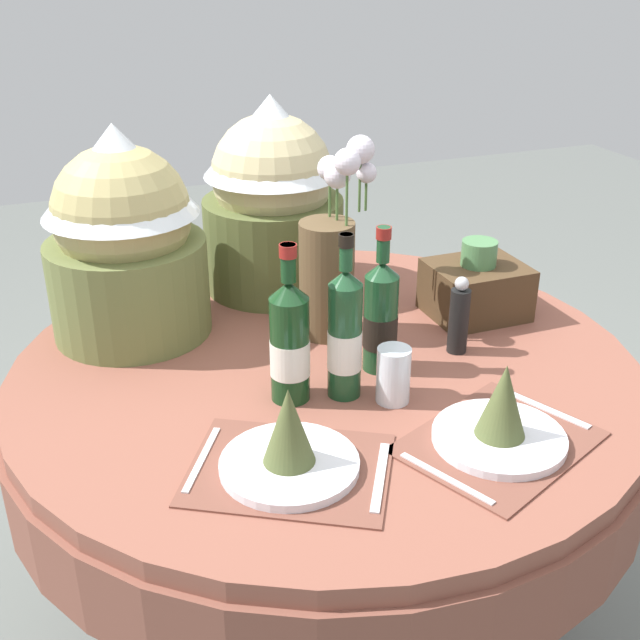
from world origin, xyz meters
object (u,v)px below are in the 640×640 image
Objects in this scene: dining_table at (325,412)px; tumbler_near_right at (393,375)px; wine_bottle_centre at (345,334)px; gift_tub_back_left at (123,229)px; wine_bottle_left at (290,342)px; wine_bottle_right at (381,316)px; woven_basket_side_right at (476,287)px; flower_vase at (330,259)px; pepper_mill at (459,318)px; place_setting_left at (289,447)px; place_setting_right at (501,421)px; gift_tub_back_centre at (272,190)px.

dining_table is 0.28m from tumbler_near_right.
gift_tub_back_left reaches higher than wine_bottle_centre.
dining_table is 4.25× the size of wine_bottle_left.
wine_bottle_right is 2.75× the size of tumbler_near_right.
dining_table is 4.37× the size of wine_bottle_right.
wine_bottle_left is 0.49m from gift_tub_back_left.
wine_bottle_left is at bearing -159.24° from woven_basket_side_right.
flower_vase is 0.21m from wine_bottle_right.
tumbler_near_right is at bearing -49.41° from gift_tub_back_left.
wine_bottle_left is (-0.12, -0.12, 0.26)m from dining_table.
pepper_mill is (0.22, -0.19, -0.10)m from flower_vase.
place_setting_left is at bearing -145.35° from woven_basket_side_right.
place_setting_right is 0.56m from flower_vase.
gift_tub_back_centre is at bearing 73.56° from place_setting_left.
wine_bottle_centre is 2.95× the size of tumbler_near_right.
gift_tub_back_left is (-0.36, 0.29, 0.38)m from dining_table.
woven_basket_side_right is (0.39, -0.34, -0.19)m from gift_tub_back_centre.
wine_bottle_centre is 1.54× the size of woven_basket_side_right.
wine_bottle_left is at bearing 155.85° from tumbler_near_right.
wine_bottle_left reaches higher than place_setting_right.
woven_basket_side_right reaches higher than tumbler_near_right.
place_setting_left is 0.56m from pepper_mill.
pepper_mill is (0.28, -0.07, 0.21)m from dining_table.
place_setting_right is 0.35m from wine_bottle_right.
dining_table is 0.47m from place_setting_right.
flower_vase is 1.36× the size of wine_bottle_left.
dining_table is 6.26× the size of woven_basket_side_right.
gift_tub_back_left is (-0.64, 0.36, 0.17)m from pepper_mill.
wine_bottle_centre reaches higher than place_setting_right.
dining_table is 2.80× the size of gift_tub_back_centre.
place_setting_right reaches higher than tumbler_near_right.
flower_vase is at bearing 90.37° from tumbler_near_right.
flower_vase is 0.38m from woven_basket_side_right.
place_setting_left is (-0.20, -0.34, 0.18)m from dining_table.
wine_bottle_centre reaches higher than woven_basket_side_right.
flower_vase is at bearing 73.94° from wine_bottle_centre.
wine_bottle_centre is 0.31m from pepper_mill.
place_setting_right is 2.36× the size of pepper_mill.
wine_bottle_right is at bearing 12.23° from wine_bottle_left.
gift_tub_back_centre is (0.23, 0.77, 0.21)m from place_setting_left.
place_setting_right is at bearing -77.57° from flower_vase.
place_setting_right is (0.18, -0.40, 0.18)m from dining_table.
place_setting_right is 0.55m from woven_basket_side_right.
flower_vase reaches higher than wine_bottle_right.
dining_table is 3.22× the size of place_setting_left.
wine_bottle_right reaches higher than place_setting_left.
place_setting_right is at bearing -75.84° from wine_bottle_right.
gift_tub_back_left is at bearing 130.59° from tumbler_near_right.
wine_bottle_right is 0.59m from gift_tub_back_left.
pepper_mill is at bearing -131.71° from woven_basket_side_right.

